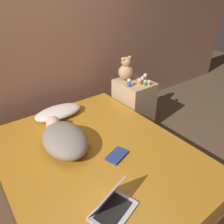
{
  "coord_description": "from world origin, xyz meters",
  "views": [
    {
      "loc": [
        -0.81,
        -1.34,
        1.84
      ],
      "look_at": [
        0.38,
        0.25,
        0.67
      ],
      "focal_mm": 35.0,
      "sensor_mm": 36.0,
      "label": 1
    }
  ],
  "objects": [
    {
      "name": "bottle_pink",
      "position": [
        1.22,
        0.64,
        0.74
      ],
      "size": [
        0.05,
        0.05,
        0.09
      ],
      "color": "pink",
      "rests_on": "nightstand"
    },
    {
      "name": "wall_back",
      "position": [
        0.0,
        1.3,
        1.3
      ],
      "size": [
        8.0,
        0.06,
        2.6
      ],
      "color": "#996B51",
      "rests_on": "ground_plane"
    },
    {
      "name": "ground_plane",
      "position": [
        0.0,
        0.0,
        0.0
      ],
      "size": [
        12.0,
        12.0,
        0.0
      ],
      "primitive_type": "plane",
      "color": "brown"
    },
    {
      "name": "pillow",
      "position": [
        -0.0,
        0.8,
        0.55
      ],
      "size": [
        0.56,
        0.3,
        0.11
      ],
      "color": "beige",
      "rests_on": "bed"
    },
    {
      "name": "laptop",
      "position": [
        -0.25,
        -0.57,
        0.54
      ],
      "size": [
        0.36,
        0.31,
        0.21
      ],
      "rotation": [
        0.0,
        0.0,
        0.31
      ],
      "color": "silver",
      "rests_on": "bed"
    },
    {
      "name": "teddy_bear",
      "position": [
        1.03,
        0.81,
        0.84
      ],
      "size": [
        0.21,
        0.21,
        0.32
      ],
      "color": "tan",
      "rests_on": "nightstand"
    },
    {
      "name": "bottle_orange",
      "position": [
        1.07,
        0.58,
        0.73
      ],
      "size": [
        0.05,
        0.05,
        0.07
      ],
      "color": "orange",
      "rests_on": "nightstand"
    },
    {
      "name": "nightstand",
      "position": [
        1.08,
        0.68,
        0.35
      ],
      "size": [
        0.41,
        0.5,
        0.7
      ],
      "color": "tan",
      "rests_on": "ground_plane"
    },
    {
      "name": "bottle_blue",
      "position": [
        0.91,
        0.61,
        0.75
      ],
      "size": [
        0.05,
        0.05,
        0.1
      ],
      "color": "#3866B2",
      "rests_on": "nightstand"
    },
    {
      "name": "bottle_clear",
      "position": [
        1.16,
        0.61,
        0.74
      ],
      "size": [
        0.03,
        0.03,
        0.08
      ],
      "color": "silver",
      "rests_on": "nightstand"
    },
    {
      "name": "person_lying",
      "position": [
        -0.19,
        0.24,
        0.59
      ],
      "size": [
        0.45,
        0.74,
        0.2
      ],
      "rotation": [
        0.0,
        0.0,
        -0.1
      ],
      "color": "gray",
      "rests_on": "bed"
    },
    {
      "name": "bottle_green",
      "position": [
        1.1,
        0.51,
        0.73
      ],
      "size": [
        0.04,
        0.04,
        0.07
      ],
      "color": "#3D8E4C",
      "rests_on": "nightstand"
    },
    {
      "name": "bed",
      "position": [
        0.0,
        0.0,
        0.24
      ],
      "size": [
        1.62,
        2.03,
        0.49
      ],
      "color": "#4C331E",
      "rests_on": "ground_plane"
    },
    {
      "name": "bottle_amber",
      "position": [
        1.15,
        0.49,
        0.73
      ],
      "size": [
        0.04,
        0.04,
        0.06
      ],
      "color": "gold",
      "rests_on": "nightstand"
    },
    {
      "name": "book",
      "position": [
        0.12,
        -0.16,
        0.5
      ],
      "size": [
        0.23,
        0.18,
        0.02
      ],
      "rotation": [
        0.0,
        0.0,
        0.32
      ],
      "color": "navy",
      "rests_on": "bed"
    }
  ]
}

